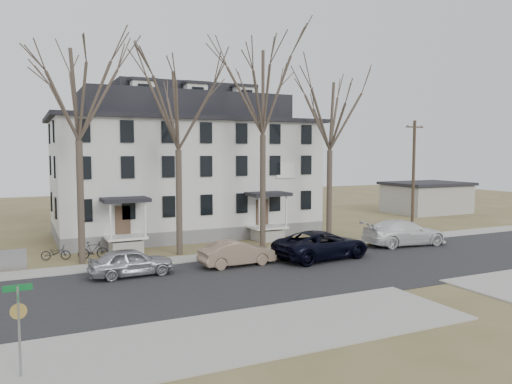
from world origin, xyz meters
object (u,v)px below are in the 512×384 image
car_tan (237,254)px  tree_far_left (77,88)px  tree_mid_left (178,105)px  bicycle_right (93,251)px  car_silver (131,263)px  boarding_house (185,167)px  street_sign (19,317)px  utility_pole_far (414,171)px  car_navy (322,245)px  bicycle_left (56,253)px  tree_center (263,86)px  tree_mid_right (330,111)px  car_white (404,233)px

car_tan → tree_far_left: bearing=57.2°
tree_mid_left → bicycle_right: 10.51m
car_silver → bicycle_right: size_ratio=2.45×
bicycle_right → tree_mid_left: bearing=-98.7°
boarding_house → street_sign: (-12.37, -23.40, -3.54)m
utility_pole_far → car_navy: utility_pole_far is taller
car_tan → bicycle_left: bearing=54.5°
tree_mid_left → car_silver: bearing=-131.6°
tree_center → car_tan: size_ratio=3.31×
boarding_house → car_tan: (-0.95, -12.82, -4.65)m
utility_pole_far → street_sign: bearing=-149.4°
car_tan → bicycle_right: (-7.33, 5.42, -0.19)m
utility_pole_far → tree_center: bearing=-166.5°
tree_mid_right → bicycle_right: bearing=177.4°
boarding_house → bicycle_right: bearing=-138.2°
boarding_house → tree_center: size_ratio=1.41×
tree_mid_left → bicycle_left: 11.84m
utility_pole_far → car_white: utility_pole_far is taller
car_navy → street_sign: (-16.92, -10.08, 0.97)m
boarding_house → car_tan: 13.67m
car_silver → street_sign: size_ratio=1.58×
boarding_house → street_sign: size_ratio=7.43×
car_tan → utility_pole_far: bearing=-70.3°
car_white → bicycle_left: bearing=82.9°
tree_mid_left → tree_center: 6.18m
car_tan → bicycle_left: car_tan is taller
tree_mid_right → utility_pole_far: bearing=19.3°
tree_mid_left → tree_mid_right: (11.50, 0.00, 0.00)m
tree_mid_left → street_sign: tree_mid_left is taller
tree_far_left → bicycle_left: 10.08m
utility_pole_far → car_tan: 23.58m
boarding_house → tree_center: tree_center is taller
car_navy → tree_far_left: bearing=62.0°
tree_mid_right → utility_pole_far: size_ratio=1.34×
tree_center → car_navy: size_ratio=2.35×
bicycle_left → car_white: bearing=-88.8°
car_white → bicycle_left: 23.27m
bicycle_left → car_tan: bearing=-108.6°
tree_far_left → utility_pole_far: tree_far_left is taller
car_tan → bicycle_left: size_ratio=2.58×
tree_center → car_silver: tree_center is taller
car_navy → bicycle_left: bearing=59.1°
car_tan → car_navy: (5.50, -0.50, 0.14)m
tree_mid_left → street_sign: 19.51m
car_tan → car_navy: bearing=-97.9°
tree_far_left → bicycle_left: size_ratio=7.96×
bicycle_left → tree_far_left: bearing=-121.3°
tree_mid_left → tree_mid_right: bearing=0.0°
car_white → bicycle_left: (-22.67, 5.24, -0.43)m
tree_center → car_silver: size_ratio=3.33×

